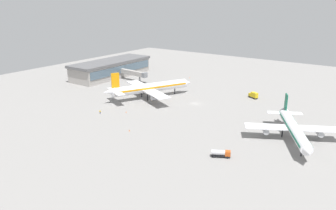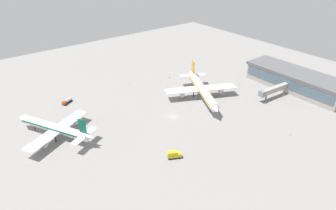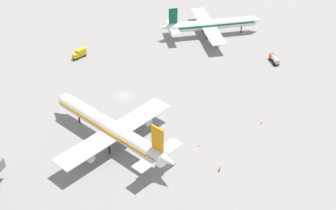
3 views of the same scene
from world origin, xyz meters
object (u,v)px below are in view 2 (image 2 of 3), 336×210
Objects in this scene: fuel_truck at (67,101)px; catering_truck at (174,155)px; safety_cone_far_side at (290,135)px; safety_cone_near_gate at (130,83)px; airplane_at_gate at (202,89)px; safety_cone_mid_apron at (166,85)px; airplane_taxiing at (55,128)px; ground_crew_worker at (169,77)px.

catering_truck is at bearing 76.23° from fuel_truck.
safety_cone_near_gate is at bearing 17.61° from safety_cone_far_side.
airplane_at_gate is at bearing 7.84° from safety_cone_far_side.
safety_cone_near_gate is at bearing 45.08° from safety_cone_mid_apron.
airplane_taxiing is 62.56m from safety_cone_near_gate.
safety_cone_mid_apron is at bearing -108.51° from airplane_taxiing.
catering_truck is at bearing 68.86° from safety_cone_far_side.
ground_crew_worker is 26.51m from safety_cone_near_gate.
safety_cone_mid_apron is 77.64m from safety_cone_far_side.
airplane_taxiing reaches higher than catering_truck.
fuel_truck is 40.11m from safety_cone_near_gate.
airplane_taxiing is 24.05× the size of ground_crew_worker.
safety_cone_near_gate is at bearing -90.92° from airplane_taxiing.
catering_truck is 9.74× the size of safety_cone_mid_apron.
airplane_taxiing is at bearing 153.89° from catering_truck.
airplane_at_gate reaches higher than airplane_taxiing.
safety_cone_far_side is (-76.53, -13.07, 0.00)m from safety_cone_mid_apron.
airplane_taxiing is at bearing 33.82° from fuel_truck.
fuel_truck is (27.92, -15.44, -3.45)m from airplane_taxiing.
catering_truck is 3.50× the size of ground_crew_worker.
ground_crew_worker is at bearing -47.37° from safety_cone_mid_apron.
catering_truck is (-31.43, 45.20, -3.92)m from airplane_at_gate.
fuel_truck reaches higher than safety_cone_near_gate.
catering_truck reaches higher than fuel_truck.
airplane_taxiing reaches higher than safety_cone_far_side.
ground_crew_worker is at bearing 145.98° from fuel_truck.
ground_crew_worker is at bearing -158.83° from airplane_at_gate.
ground_crew_worker is (32.94, -2.80, -4.77)m from airplane_at_gate.
airplane_at_gate is 52.41m from safety_cone_far_side.
safety_cone_near_gate is (41.24, 22.37, -5.31)m from airplane_at_gate.
airplane_at_gate is at bearing -127.38° from airplane_taxiing.
ground_crew_worker is (-7.78, -65.26, -0.54)m from fuel_truck.
safety_cone_mid_apron is (-16.36, -16.41, 0.00)m from safety_cone_near_gate.
catering_truck is at bearing -171.56° from airplane_taxiing.
airplane_taxiing reaches higher than safety_cone_near_gate.
catering_truck is 80.30m from ground_crew_worker.
airplane_at_gate is 47.22m from safety_cone_near_gate.
airplane_at_gate is 28.31× the size of ground_crew_worker.
safety_cone_near_gate is 1.00× the size of safety_cone_mid_apron.
safety_cone_near_gate is 23.18m from safety_cone_mid_apron.
airplane_taxiing is 66.93× the size of safety_cone_mid_apron.
airplane_taxiing is 66.93× the size of safety_cone_far_side.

